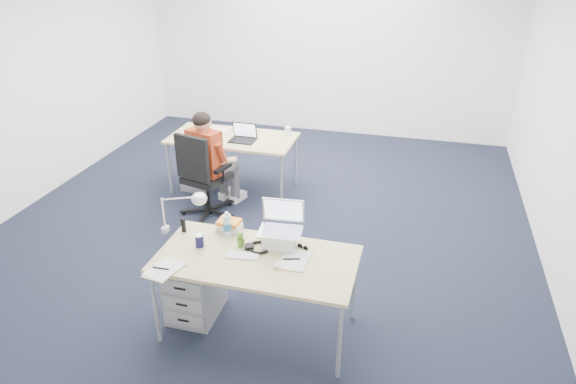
{
  "coord_description": "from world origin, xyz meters",
  "views": [
    {
      "loc": [
        1.62,
        -4.84,
        3.02
      ],
      "look_at": [
        0.48,
        -0.64,
        0.85
      ],
      "focal_mm": 32.0,
      "sensor_mm": 36.0,
      "label": 1
    }
  ],
  "objects_px": {
    "drawer_pedestal_near": "(195,287)",
    "cordless_phone": "(183,225)",
    "seated_person": "(213,161)",
    "drawer_pedestal_far": "(201,166)",
    "computer_mouse": "(278,265)",
    "book_stack": "(229,225)",
    "bear_figurine": "(240,239)",
    "sunglasses": "(303,247)",
    "wireless_keyboard": "(243,255)",
    "headphones": "(260,246)",
    "can_koozie": "(199,240)",
    "far_cup": "(288,131)",
    "silver_laptop": "(280,227)",
    "desk_lamp": "(177,212)",
    "dark_laptop": "(242,133)",
    "desk_far": "(232,140)",
    "water_bottle": "(227,224)",
    "desk_near": "(257,263)",
    "office_chair": "(206,192)"
  },
  "relations": [
    {
      "from": "water_bottle",
      "to": "far_cup",
      "type": "xyz_separation_m",
      "value": [
        -0.15,
        2.52,
        -0.06
      ]
    },
    {
      "from": "desk_near",
      "to": "silver_laptop",
      "type": "height_order",
      "value": "silver_laptop"
    },
    {
      "from": "computer_mouse",
      "to": "water_bottle",
      "type": "height_order",
      "value": "water_bottle"
    },
    {
      "from": "drawer_pedestal_far",
      "to": "computer_mouse",
      "type": "bearing_deg",
      "value": -54.78
    },
    {
      "from": "drawer_pedestal_near",
      "to": "desk_lamp",
      "type": "relative_size",
      "value": 1.25
    },
    {
      "from": "drawer_pedestal_near",
      "to": "computer_mouse",
      "type": "distance_m",
      "value": 0.94
    },
    {
      "from": "office_chair",
      "to": "drawer_pedestal_far",
      "type": "bearing_deg",
      "value": 132.92
    },
    {
      "from": "drawer_pedestal_near",
      "to": "book_stack",
      "type": "xyz_separation_m",
      "value": [
        0.24,
        0.28,
        0.5
      ]
    },
    {
      "from": "seated_person",
      "to": "far_cup",
      "type": "bearing_deg",
      "value": 68.43
    },
    {
      "from": "silver_laptop",
      "to": "headphones",
      "type": "relative_size",
      "value": 1.48
    },
    {
      "from": "office_chair",
      "to": "seated_person",
      "type": "relative_size",
      "value": 0.84
    },
    {
      "from": "desk_far",
      "to": "wireless_keyboard",
      "type": "relative_size",
      "value": 6.18
    },
    {
      "from": "silver_laptop",
      "to": "dark_laptop",
      "type": "xyz_separation_m",
      "value": [
        -1.13,
        2.21,
        -0.07
      ]
    },
    {
      "from": "bear_figurine",
      "to": "dark_laptop",
      "type": "relative_size",
      "value": 0.43
    },
    {
      "from": "drawer_pedestal_near",
      "to": "silver_laptop",
      "type": "bearing_deg",
      "value": 11.48
    },
    {
      "from": "can_koozie",
      "to": "far_cup",
      "type": "xyz_separation_m",
      "value": [
        0.01,
        2.74,
        0.0
      ]
    },
    {
      "from": "book_stack",
      "to": "cordless_phone",
      "type": "bearing_deg",
      "value": -160.33
    },
    {
      "from": "seated_person",
      "to": "drawer_pedestal_far",
      "type": "relative_size",
      "value": 2.3
    },
    {
      "from": "headphones",
      "to": "sunglasses",
      "type": "xyz_separation_m",
      "value": [
        0.34,
        0.09,
        -0.01
      ]
    },
    {
      "from": "drawer_pedestal_near",
      "to": "wireless_keyboard",
      "type": "height_order",
      "value": "wireless_keyboard"
    },
    {
      "from": "silver_laptop",
      "to": "far_cup",
      "type": "height_order",
      "value": "silver_laptop"
    },
    {
      "from": "wireless_keyboard",
      "to": "water_bottle",
      "type": "distance_m",
      "value": 0.37
    },
    {
      "from": "cordless_phone",
      "to": "desk_lamp",
      "type": "distance_m",
      "value": 0.16
    },
    {
      "from": "bear_figurine",
      "to": "sunglasses",
      "type": "height_order",
      "value": "bear_figurine"
    },
    {
      "from": "drawer_pedestal_far",
      "to": "can_koozie",
      "type": "height_order",
      "value": "can_koozie"
    },
    {
      "from": "desk_far",
      "to": "wireless_keyboard",
      "type": "xyz_separation_m",
      "value": [
        1.05,
        -2.54,
        0.05
      ]
    },
    {
      "from": "desk_lamp",
      "to": "can_koozie",
      "type": "bearing_deg",
      "value": -36.5
    },
    {
      "from": "can_koozie",
      "to": "sunglasses",
      "type": "relative_size",
      "value": 1.09
    },
    {
      "from": "desk_near",
      "to": "seated_person",
      "type": "height_order",
      "value": "seated_person"
    },
    {
      "from": "can_koozie",
      "to": "bear_figurine",
      "type": "bearing_deg",
      "value": 14.96
    },
    {
      "from": "computer_mouse",
      "to": "can_koozie",
      "type": "distance_m",
      "value": 0.71
    },
    {
      "from": "far_cup",
      "to": "dark_laptop",
      "type": "bearing_deg",
      "value": -144.77
    },
    {
      "from": "cordless_phone",
      "to": "far_cup",
      "type": "height_order",
      "value": "cordless_phone"
    },
    {
      "from": "drawer_pedestal_far",
      "to": "desk_lamp",
      "type": "relative_size",
      "value": 1.25
    },
    {
      "from": "computer_mouse",
      "to": "book_stack",
      "type": "distance_m",
      "value": 0.7
    },
    {
      "from": "bear_figurine",
      "to": "desk_lamp",
      "type": "xyz_separation_m",
      "value": [
        -0.57,
        0.04,
        0.15
      ]
    },
    {
      "from": "can_koozie",
      "to": "cordless_phone",
      "type": "distance_m",
      "value": 0.29
    },
    {
      "from": "desk_near",
      "to": "wireless_keyboard",
      "type": "height_order",
      "value": "wireless_keyboard"
    },
    {
      "from": "headphones",
      "to": "wireless_keyboard",
      "type": "bearing_deg",
      "value": -143.08
    },
    {
      "from": "desk_far",
      "to": "water_bottle",
      "type": "height_order",
      "value": "water_bottle"
    },
    {
      "from": "seated_person",
      "to": "drawer_pedestal_far",
      "type": "xyz_separation_m",
      "value": [
        -0.44,
        0.57,
        -0.36
      ]
    },
    {
      "from": "bear_figurine",
      "to": "book_stack",
      "type": "xyz_separation_m",
      "value": [
        -0.18,
        0.22,
        -0.02
      ]
    },
    {
      "from": "headphones",
      "to": "cordless_phone",
      "type": "height_order",
      "value": "cordless_phone"
    },
    {
      "from": "computer_mouse",
      "to": "dark_laptop",
      "type": "bearing_deg",
      "value": 111.11
    },
    {
      "from": "drawer_pedestal_near",
      "to": "cordless_phone",
      "type": "bearing_deg",
      "value": 130.7
    },
    {
      "from": "desk_near",
      "to": "desk_far",
      "type": "xyz_separation_m",
      "value": [
        -1.16,
        2.53,
        0.0
      ]
    },
    {
      "from": "drawer_pedestal_far",
      "to": "far_cup",
      "type": "distance_m",
      "value": 1.27
    },
    {
      "from": "wireless_keyboard",
      "to": "headphones",
      "type": "relative_size",
      "value": 1.03
    },
    {
      "from": "drawer_pedestal_far",
      "to": "cordless_phone",
      "type": "height_order",
      "value": "cordless_phone"
    },
    {
      "from": "can_koozie",
      "to": "book_stack",
      "type": "distance_m",
      "value": 0.34
    }
  ]
}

